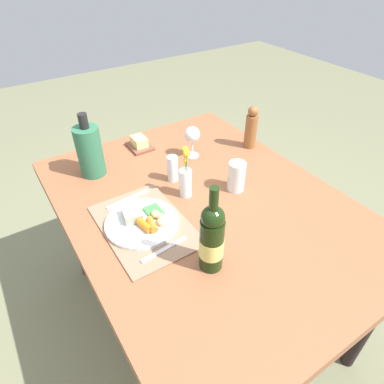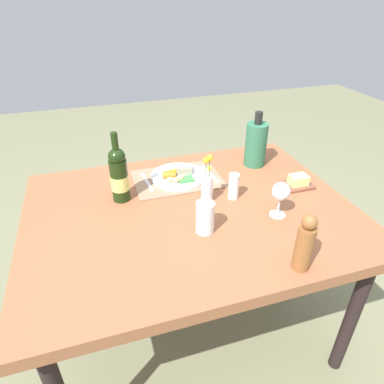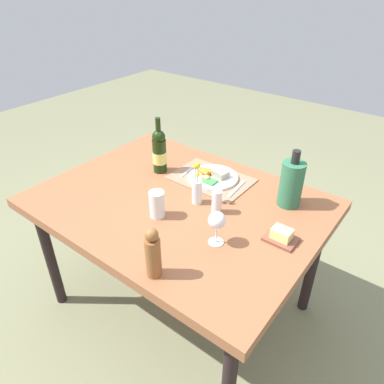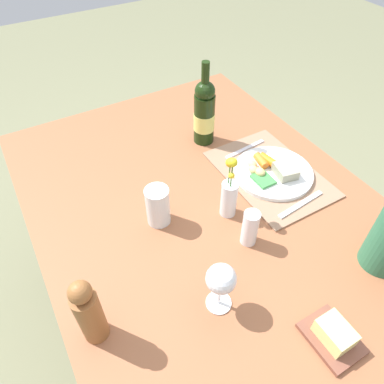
{
  "view_description": "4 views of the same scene",
  "coord_description": "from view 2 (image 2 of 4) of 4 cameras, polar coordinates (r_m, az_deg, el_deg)",
  "views": [
    {
      "loc": [
        0.81,
        -0.59,
        1.57
      ],
      "look_at": [
        -0.01,
        -0.06,
        0.8
      ],
      "focal_mm": 31.34,
      "sensor_mm": 36.0,
      "label": 1
    },
    {
      "loc": [
        0.34,
        1.1,
        1.52
      ],
      "look_at": [
        -0.03,
        -0.09,
        0.76
      ],
      "focal_mm": 31.52,
      "sensor_mm": 36.0,
      "label": 2
    },
    {
      "loc": [
        -0.92,
        1.09,
        1.69
      ],
      "look_at": [
        -0.06,
        -0.04,
        0.78
      ],
      "focal_mm": 33.38,
      "sensor_mm": 36.0,
      "label": 3
    },
    {
      "loc": [
        -0.65,
        0.41,
        1.55
      ],
      "look_at": [
        0.0,
        0.04,
        0.78
      ],
      "focal_mm": 33.62,
      "sensor_mm": 36.0,
      "label": 4
    }
  ],
  "objects": [
    {
      "name": "cooler_bottle",
      "position": [
        1.73,
        10.75,
        8.0
      ],
      "size": [
        0.11,
        0.11,
        0.28
      ],
      "color": "#2E6B4A",
      "rests_on": "dining_table"
    },
    {
      "name": "fork",
      "position": [
        1.64,
        3.03,
        3.1
      ],
      "size": [
        0.03,
        0.18,
        0.0
      ],
      "primitive_type": "cube",
      "rotation": [
        0.0,
        0.0,
        0.09
      ],
      "color": "silver",
      "rests_on": "placemat"
    },
    {
      "name": "flower_vase",
      "position": [
        1.41,
        2.58,
        1.1
      ],
      "size": [
        0.05,
        0.05,
        0.22
      ],
      "color": "silver",
      "rests_on": "dining_table"
    },
    {
      "name": "salt_shaker",
      "position": [
        1.45,
        7.06,
        0.97
      ],
      "size": [
        0.05,
        0.05,
        0.11
      ],
      "primitive_type": "cylinder",
      "color": "white",
      "rests_on": "dining_table"
    },
    {
      "name": "dinner_plate",
      "position": [
        1.6,
        -2.29,
        2.83
      ],
      "size": [
        0.26,
        0.26,
        0.05
      ],
      "color": "silver",
      "rests_on": "placemat"
    },
    {
      "name": "knife",
      "position": [
        1.58,
        -7.57,
        1.65
      ],
      "size": [
        0.03,
        0.17,
        0.0
      ],
      "primitive_type": "cube",
      "rotation": [
        0.0,
        0.0,
        0.09
      ],
      "color": "silver",
      "rests_on": "placemat"
    },
    {
      "name": "dining_table",
      "position": [
        1.43,
        -0.2,
        -5.06
      ],
      "size": [
        1.33,
        1.01,
        0.73
      ],
      "color": "#925737",
      "rests_on": "ground_plane"
    },
    {
      "name": "wine_glass",
      "position": [
        1.34,
        14.81,
        -0.07
      ],
      "size": [
        0.07,
        0.07,
        0.15
      ],
      "color": "white",
      "rests_on": "dining_table"
    },
    {
      "name": "water_tumbler",
      "position": [
        1.25,
        2.22,
        -4.6
      ],
      "size": [
        0.07,
        0.07,
        0.12
      ],
      "color": "silver",
      "rests_on": "dining_table"
    },
    {
      "name": "butter_dish",
      "position": [
        1.61,
        17.51,
        1.6
      ],
      "size": [
        0.13,
        0.1,
        0.06
      ],
      "color": "brown",
      "rests_on": "dining_table"
    },
    {
      "name": "placemat",
      "position": [
        1.61,
        -2.51,
        2.25
      ],
      "size": [
        0.41,
        0.28,
        0.01
      ],
      "primitive_type": "cube",
      "color": "#967257",
      "rests_on": "dining_table"
    },
    {
      "name": "ground_plane",
      "position": [
        1.91,
        -0.16,
        -21.34
      ],
      "size": [
        8.0,
        8.0,
        0.0
      ],
      "primitive_type": "plane",
      "color": "#747655"
    },
    {
      "name": "pepper_mill",
      "position": [
        1.12,
        18.53,
        -8.31
      ],
      "size": [
        0.06,
        0.06,
        0.21
      ],
      "color": "brown",
      "rests_on": "dining_table"
    },
    {
      "name": "wine_bottle",
      "position": [
        1.43,
        -12.25,
        2.84
      ],
      "size": [
        0.08,
        0.08,
        0.31
      ],
      "color": "black",
      "rests_on": "dining_table"
    }
  ]
}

